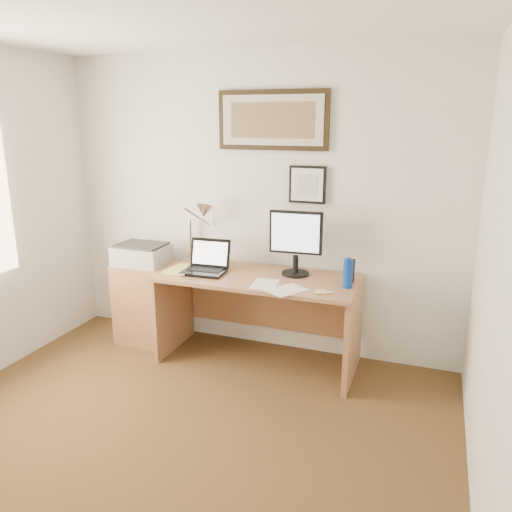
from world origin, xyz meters
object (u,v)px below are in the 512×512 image
at_px(laptop, 206,265).
at_px(lcd_monitor, 296,240).
at_px(side_cabinet, 148,303).
at_px(water_bottle, 348,274).
at_px(book, 171,268).
at_px(printer, 142,254).
at_px(desk, 261,300).

xyz_separation_m(laptop, lcd_monitor, (0.71, 0.17, 0.23)).
relative_size(side_cabinet, water_bottle, 3.51).
bearing_deg(book, printer, 161.65).
distance_m(lcd_monitor, printer, 1.39).
height_order(desk, laptop, laptop).
bearing_deg(water_bottle, book, -178.61).
bearing_deg(printer, lcd_monitor, 3.38).
relative_size(side_cabinet, book, 2.55).
bearing_deg(lcd_monitor, water_bottle, -20.09).
bearing_deg(desk, printer, -177.96).
bearing_deg(side_cabinet, printer, -172.16).
xyz_separation_m(book, lcd_monitor, (1.01, 0.20, 0.28)).
bearing_deg(book, laptop, 5.90).
distance_m(water_bottle, printer, 1.82).
height_order(water_bottle, book, water_bottle).
bearing_deg(side_cabinet, water_bottle, -2.78).
bearing_deg(book, water_bottle, 1.39).
xyz_separation_m(desk, printer, (-1.10, -0.04, 0.30)).
relative_size(desk, laptop, 4.51).
xyz_separation_m(side_cabinet, printer, (-0.03, -0.00, 0.45)).
height_order(water_bottle, laptop, laptop).
height_order(book, lcd_monitor, lcd_monitor).
height_order(side_cabinet, printer, printer).
relative_size(water_bottle, lcd_monitor, 0.40).
xyz_separation_m(book, laptop, (0.31, 0.03, 0.05)).
bearing_deg(desk, lcd_monitor, 8.75).
xyz_separation_m(side_cabinet, water_bottle, (1.79, -0.09, 0.49)).
height_order(side_cabinet, laptop, laptop).
xyz_separation_m(book, printer, (-0.36, 0.12, 0.06)).
bearing_deg(printer, desk, 2.04).
bearing_deg(lcd_monitor, side_cabinet, -176.71).
relative_size(water_bottle, desk, 0.13).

